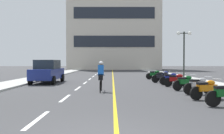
% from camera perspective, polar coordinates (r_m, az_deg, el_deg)
% --- Properties ---
extents(ground_plane, '(140.00, 140.00, 0.00)m').
position_cam_1_polar(ground_plane, '(25.76, -0.21, -2.47)').
color(ground_plane, '#38383A').
extents(curb_left, '(2.40, 72.00, 0.12)m').
position_cam_1_polar(curb_left, '(29.67, -14.23, -1.90)').
color(curb_left, '#A8A8A3').
rests_on(curb_left, ground).
extents(curb_right, '(2.40, 72.00, 0.12)m').
position_cam_1_polar(curb_right, '(29.60, 13.91, -1.91)').
color(curb_right, '#A8A8A3').
rests_on(curb_right, ground).
extents(lane_dash_0, '(0.14, 2.20, 0.01)m').
position_cam_1_polar(lane_dash_0, '(7.23, -17.55, -12.05)').
color(lane_dash_0, silver).
rests_on(lane_dash_0, ground).
extents(lane_dash_1, '(0.14, 2.20, 0.01)m').
position_cam_1_polar(lane_dash_1, '(11.04, -11.19, -7.41)').
color(lane_dash_1, silver).
rests_on(lane_dash_1, ground).
extents(lane_dash_2, '(0.14, 2.20, 0.01)m').
position_cam_1_polar(lane_dash_2, '(14.95, -8.17, -5.14)').
color(lane_dash_2, silver).
rests_on(lane_dash_2, ground).
extents(lane_dash_3, '(0.14, 2.20, 0.01)m').
position_cam_1_polar(lane_dash_3, '(18.90, -6.42, -3.81)').
color(lane_dash_3, silver).
rests_on(lane_dash_3, ground).
extents(lane_dash_4, '(0.14, 2.20, 0.01)m').
position_cam_1_polar(lane_dash_4, '(22.86, -5.28, -2.93)').
color(lane_dash_4, silver).
rests_on(lane_dash_4, ground).
extents(lane_dash_5, '(0.14, 2.20, 0.01)m').
position_cam_1_polar(lane_dash_5, '(26.84, -4.48, -2.32)').
color(lane_dash_5, silver).
rests_on(lane_dash_5, ground).
extents(lane_dash_6, '(0.14, 2.20, 0.01)m').
position_cam_1_polar(lane_dash_6, '(30.82, -3.88, -1.86)').
color(lane_dash_6, silver).
rests_on(lane_dash_6, ground).
extents(lane_dash_7, '(0.14, 2.20, 0.01)m').
position_cam_1_polar(lane_dash_7, '(34.81, -3.42, -1.51)').
color(lane_dash_7, silver).
rests_on(lane_dash_7, ground).
extents(lane_dash_8, '(0.14, 2.20, 0.01)m').
position_cam_1_polar(lane_dash_8, '(38.80, -3.06, -1.23)').
color(lane_dash_8, silver).
rests_on(lane_dash_8, ground).
extents(lane_dash_9, '(0.14, 2.20, 0.01)m').
position_cam_1_polar(lane_dash_9, '(42.79, -2.76, -1.00)').
color(lane_dash_9, silver).
rests_on(lane_dash_9, ground).
extents(lane_dash_10, '(0.14, 2.20, 0.01)m').
position_cam_1_polar(lane_dash_10, '(46.78, -2.52, -0.81)').
color(lane_dash_10, silver).
rests_on(lane_dash_10, ground).
extents(lane_dash_11, '(0.14, 2.20, 0.01)m').
position_cam_1_polar(lane_dash_11, '(50.78, -2.31, -0.65)').
color(lane_dash_11, silver).
rests_on(lane_dash_11, ground).
extents(centre_line_yellow, '(0.12, 66.00, 0.01)m').
position_cam_1_polar(centre_line_yellow, '(28.75, 0.32, -2.08)').
color(centre_line_yellow, gold).
rests_on(centre_line_yellow, ground).
extents(office_building, '(20.35, 8.67, 20.09)m').
position_cam_1_polar(office_building, '(54.63, 0.60, 10.04)').
color(office_building, beige).
rests_on(office_building, ground).
extents(street_lamp_mid, '(1.46, 0.36, 4.54)m').
position_cam_1_polar(street_lamp_mid, '(24.20, 17.20, 5.53)').
color(street_lamp_mid, black).
rests_on(street_lamp_mid, curb_right).
extents(parked_car_near, '(2.00, 4.24, 1.82)m').
position_cam_1_polar(parked_car_near, '(19.27, -15.27, -1.03)').
color(parked_car_near, black).
rests_on(parked_car_near, ground).
extents(motorcycle_1, '(1.66, 0.75, 0.92)m').
position_cam_1_polar(motorcycle_1, '(11.18, 22.21, -4.94)').
color(motorcycle_1, black).
rests_on(motorcycle_1, ground).
extents(motorcycle_2, '(1.68, 0.67, 0.92)m').
position_cam_1_polar(motorcycle_2, '(12.78, 20.47, -4.17)').
color(motorcycle_2, black).
rests_on(motorcycle_2, ground).
extents(motorcycle_3, '(1.63, 0.81, 0.92)m').
position_cam_1_polar(motorcycle_3, '(14.40, 17.55, -3.55)').
color(motorcycle_3, black).
rests_on(motorcycle_3, ground).
extents(motorcycle_4, '(1.67, 0.69, 0.92)m').
position_cam_1_polar(motorcycle_4, '(16.14, 15.54, -3.03)').
color(motorcycle_4, black).
rests_on(motorcycle_4, ground).
extents(motorcycle_5, '(1.70, 0.60, 0.92)m').
position_cam_1_polar(motorcycle_5, '(17.53, 14.24, -2.69)').
color(motorcycle_5, black).
rests_on(motorcycle_5, ground).
extents(motorcycle_6, '(1.70, 0.60, 0.92)m').
position_cam_1_polar(motorcycle_6, '(19.08, 12.28, -2.36)').
color(motorcycle_6, black).
rests_on(motorcycle_6, ground).
extents(motorcycle_7, '(1.66, 0.73, 0.92)m').
position_cam_1_polar(motorcycle_7, '(20.89, 12.49, -2.06)').
color(motorcycle_7, black).
rests_on(motorcycle_7, ground).
extents(motorcycle_8, '(1.65, 0.75, 0.92)m').
position_cam_1_polar(motorcycle_8, '(22.55, 10.52, -1.81)').
color(motorcycle_8, black).
rests_on(motorcycle_8, ground).
extents(cyclist_rider, '(0.42, 1.77, 1.71)m').
position_cam_1_polar(cyclist_rider, '(13.20, -2.62, -2.12)').
color(cyclist_rider, black).
rests_on(cyclist_rider, ground).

